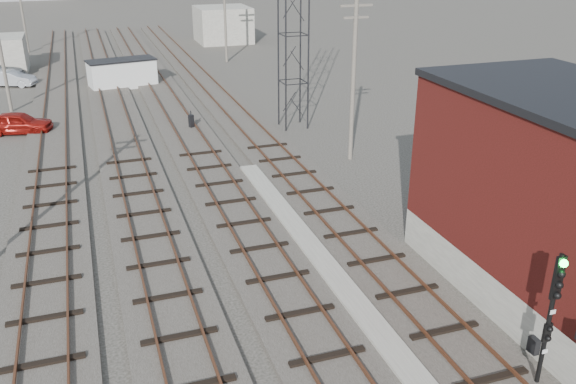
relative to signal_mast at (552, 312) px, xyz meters
name	(u,v)px	position (x,y,z in m)	size (l,w,h in m)	color
ground	(158,62)	(-3.70, 51.09, -2.54)	(320.00, 320.00, 0.00)	#282621
track_right	(234,113)	(-1.20, 30.09, -2.43)	(3.20, 90.00, 0.39)	#332D28
track_mid_right	(178,118)	(-5.20, 30.09, -2.43)	(3.20, 90.00, 0.39)	#332D28
track_mid_left	(118,124)	(-9.20, 30.09, -2.43)	(3.20, 90.00, 0.39)	#332D28
track_left	(54,129)	(-13.20, 30.09, -2.43)	(3.20, 90.00, 0.39)	#332D28
platform_curb	(357,308)	(-3.20, 5.09, -2.41)	(0.90, 28.00, 0.26)	gray
lattice_tower	(293,9)	(1.80, 26.09, 4.96)	(1.60, 1.60, 15.00)	black
utility_pole_left_c	(21,6)	(-16.20, 61.09, 2.26)	(1.80, 0.24, 9.00)	#595147
utility_pole_right_a	(354,75)	(2.80, 19.09, 2.26)	(1.80, 0.24, 9.00)	#595147
utility_pole_right_b	(225,12)	(2.80, 49.09, 2.26)	(1.80, 0.24, 9.00)	#595147
shed_right	(223,24)	(5.30, 61.09, -0.54)	(6.00, 6.00, 4.00)	gray
signal_mast	(552,312)	(0.00, 0.00, 0.00)	(0.40, 0.42, 4.27)	gray
switch_stand	(191,122)	(-4.72, 27.47, -1.97)	(0.37, 0.37, 1.20)	black
site_trailer	(122,73)	(-7.89, 41.25, -1.38)	(5.81, 3.30, 2.31)	silver
car_red	(18,123)	(-15.29, 30.26, -1.83)	(1.67, 4.15, 1.42)	maroon
car_silver	(11,79)	(-16.75, 44.54, -1.88)	(1.40, 4.01, 1.32)	#A4A7AC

